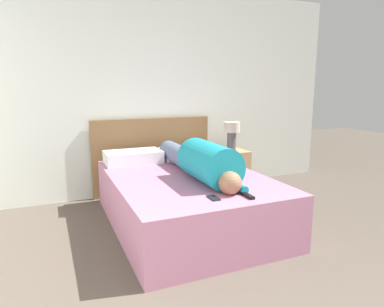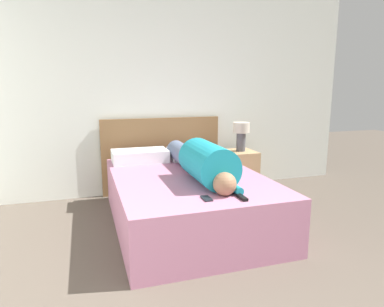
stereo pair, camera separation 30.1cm
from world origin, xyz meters
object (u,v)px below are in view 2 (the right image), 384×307
(person_lying, at_px, (201,162))
(cell_phone, at_px, (207,198))
(bed, at_px, (187,199))
(tv_remote, at_px, (242,197))
(pillow_second, at_px, (194,153))
(pillow_near_headboard, at_px, (140,156))
(table_lamp, at_px, (241,133))
(nightstand, at_px, (240,172))

(person_lying, bearing_deg, cell_phone, -105.45)
(bed, relative_size, tv_remote, 13.43)
(cell_phone, bearing_deg, person_lying, 74.55)
(cell_phone, bearing_deg, pillow_second, 75.76)
(bed, bearing_deg, pillow_second, 67.58)
(pillow_near_headboard, height_order, pillow_second, pillow_near_headboard)
(table_lamp, distance_m, pillow_near_headboard, 1.33)
(cell_phone, bearing_deg, tv_remote, -15.56)
(pillow_second, height_order, cell_phone, pillow_second)
(table_lamp, bearing_deg, person_lying, -133.39)
(pillow_near_headboard, bearing_deg, person_lying, -62.61)
(bed, bearing_deg, pillow_near_headboard, 115.02)
(bed, xyz_separation_m, pillow_near_headboard, (-0.35, 0.76, 0.33))
(nightstand, relative_size, pillow_second, 0.92)
(person_lying, distance_m, pillow_near_headboard, 0.99)
(nightstand, relative_size, tv_remote, 3.72)
(bed, height_order, tv_remote, tv_remote)
(pillow_near_headboard, bearing_deg, cell_phone, -79.44)
(person_lying, height_order, cell_phone, person_lying)
(nightstand, height_order, cell_phone, nightstand)
(bed, relative_size, pillow_near_headboard, 3.16)
(cell_phone, bearing_deg, pillow_near_headboard, 100.56)
(nightstand, bearing_deg, bed, -140.74)
(person_lying, height_order, tv_remote, person_lying)
(person_lying, xyz_separation_m, tv_remote, (0.10, -0.70, -0.15))
(nightstand, bearing_deg, pillow_second, -177.18)
(nightstand, height_order, person_lying, person_lying)
(cell_phone, bearing_deg, table_lamp, 56.11)
(bed, bearing_deg, table_lamp, 39.26)
(bed, height_order, cell_phone, cell_phone)
(pillow_near_headboard, height_order, tv_remote, pillow_near_headboard)
(table_lamp, relative_size, pillow_near_headboard, 0.58)
(nightstand, height_order, pillow_second, pillow_second)
(tv_remote, bearing_deg, person_lying, 97.75)
(pillow_near_headboard, bearing_deg, tv_remote, -70.81)
(nightstand, xyz_separation_m, person_lying, (-0.86, -0.91, 0.39))
(bed, height_order, pillow_near_headboard, pillow_near_headboard)
(person_lying, distance_m, pillow_second, 0.91)
(bed, relative_size, nightstand, 3.61)
(pillow_second, distance_m, tv_remote, 1.59)
(person_lying, xyz_separation_m, pillow_second, (0.21, 0.88, -0.10))
(table_lamp, xyz_separation_m, cell_phone, (-1.03, -1.54, -0.28))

